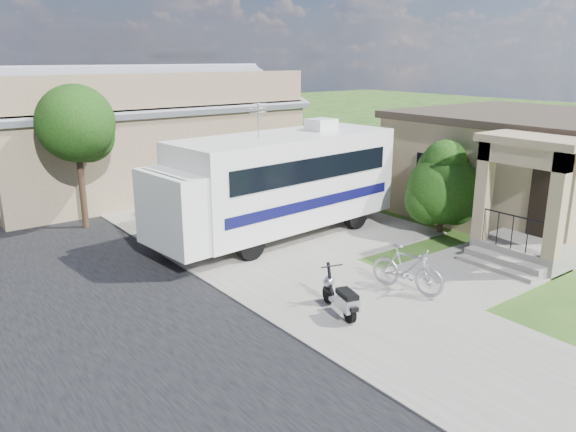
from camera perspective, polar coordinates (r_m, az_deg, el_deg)
ground at (r=13.80m, az=8.03°, el=-7.13°), size 120.00×120.00×0.00m
sidewalk_slab at (r=21.20m, az=-13.47°, el=0.90°), size 4.00×80.00×0.06m
driveway_slab at (r=17.88m, az=1.22°, el=-1.47°), size 7.00×6.00×0.05m
walk_slab at (r=15.40m, az=18.65°, el=-5.25°), size 4.00×3.00×0.05m
house at (r=21.05m, az=22.77°, el=4.86°), size 9.47×7.80×3.54m
warehouse at (r=24.80m, az=-15.44°, el=7.52°), size 12.50×8.40×5.04m
street_tree_a at (r=18.82m, az=-20.48°, el=8.47°), size 2.44×2.40×4.58m
street_tree_b at (r=28.49m, az=-26.65°, el=10.30°), size 2.44×2.40×4.73m
motorhome at (r=16.89m, az=-1.06°, el=3.58°), size 8.16×3.18×4.09m
shrub at (r=18.02m, az=15.42°, el=3.00°), size 2.41×2.30×2.96m
scooter at (r=12.05m, az=5.42°, el=-8.29°), size 0.69×1.44×0.96m
bicycle at (r=13.39m, az=12.02°, el=-5.53°), size 0.94×1.89×1.09m
garden_hose at (r=16.25m, az=18.45°, el=-3.86°), size 0.42×0.42×0.19m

